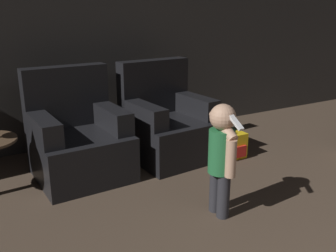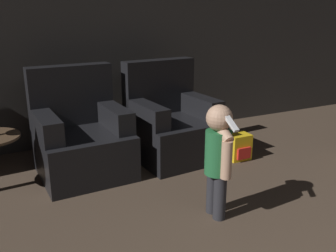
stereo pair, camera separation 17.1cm
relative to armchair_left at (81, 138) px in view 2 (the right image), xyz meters
name	(u,v)px [view 2 (the right image)]	position (x,y,z in m)	size (l,w,h in m)	color
wall_back	(131,23)	(0.83, 0.83, 0.97)	(8.40, 0.05, 2.60)	#33302D
armchair_left	(81,138)	(0.00, 0.00, 0.00)	(0.80, 0.81, 0.96)	black
armchair_right	(171,125)	(0.91, 0.00, 0.00)	(0.83, 0.84, 0.96)	black
person_toddler	(219,153)	(0.68, -1.20, 0.16)	(0.18, 0.33, 0.83)	#28282D
toy_backpack	(239,147)	(1.48, -0.39, -0.20)	(0.22, 0.18, 0.26)	yellow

